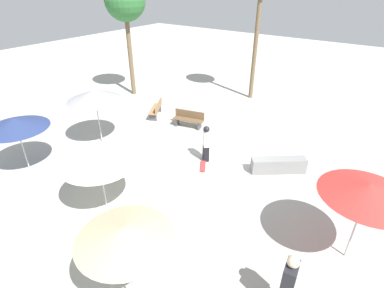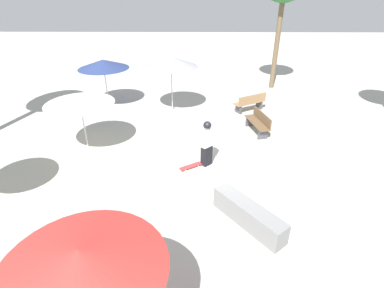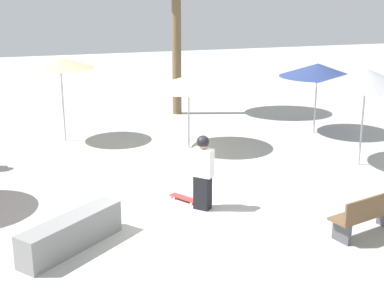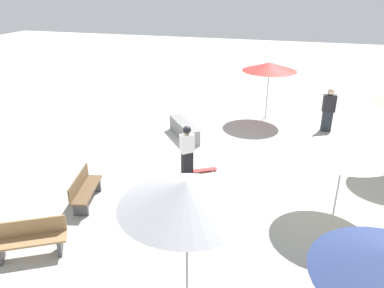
% 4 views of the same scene
% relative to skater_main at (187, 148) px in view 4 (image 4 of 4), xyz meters
% --- Properties ---
extents(ground_plane, '(60.00, 60.00, 0.00)m').
position_rel_skater_main_xyz_m(ground_plane, '(0.48, 0.52, -0.87)').
color(ground_plane, '#B2AFA8').
extents(skater_main, '(0.46, 0.47, 1.61)m').
position_rel_skater_main_xyz_m(skater_main, '(0.00, 0.00, 0.00)').
color(skater_main, black).
rests_on(skater_main, ground_plane).
extents(skateboard, '(0.59, 0.79, 0.07)m').
position_rel_skater_main_xyz_m(skateboard, '(0.22, -0.53, -0.81)').
color(skateboard, red).
rests_on(skateboard, ground_plane).
extents(concrete_ledge, '(1.99, 1.71, 0.60)m').
position_rel_skater_main_xyz_m(concrete_ledge, '(2.84, 0.98, -0.57)').
color(concrete_ledge, gray).
rests_on(concrete_ledge, ground_plane).
extents(bench_near, '(1.66, 0.81, 0.85)m').
position_rel_skater_main_xyz_m(bench_near, '(-2.52, 2.20, -0.44)').
color(bench_near, '#47474C').
rests_on(bench_near, ground_plane).
extents(bench_far, '(1.18, 1.61, 0.85)m').
position_rel_skater_main_xyz_m(bench_far, '(-4.79, 2.23, -0.44)').
color(bench_far, '#47474C').
rests_on(bench_far, ground_plane).
extents(shade_umbrella_red, '(2.35, 2.35, 2.52)m').
position_rel_skater_main_xyz_m(shade_umbrella_red, '(5.98, -1.89, 1.47)').
color(shade_umbrella_red, '#B7B7BC').
rests_on(shade_umbrella_red, ground_plane).
extents(shade_umbrella_cream, '(2.42, 2.42, 2.14)m').
position_rel_skater_main_xyz_m(shade_umbrella_cream, '(-1.15, -4.44, 1.08)').
color(shade_umbrella_cream, '#B7B7BC').
rests_on(shade_umbrella_cream, ground_plane).
extents(shade_umbrella_grey, '(2.46, 2.46, 2.56)m').
position_rel_skater_main_xyz_m(shade_umbrella_grey, '(-4.96, -1.50, 1.45)').
color(shade_umbrella_grey, '#B7B7BC').
rests_on(shade_umbrella_grey, ground_plane).
extents(bystander_watching, '(0.33, 0.52, 1.81)m').
position_rel_skater_main_xyz_m(bystander_watching, '(5.12, -4.44, 0.04)').
color(bystander_watching, '#282D38').
rests_on(bystander_watching, ground_plane).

